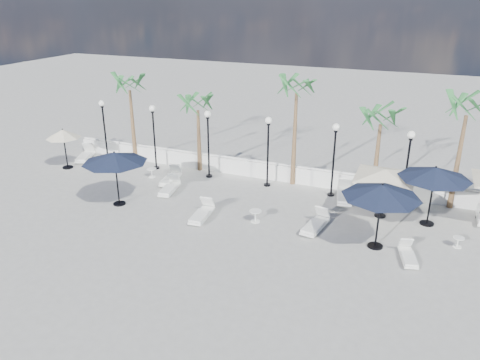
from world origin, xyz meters
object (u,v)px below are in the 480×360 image
at_px(lounger_1, 171,178).
at_px(parasol_navy_mid, 382,191).
at_px(parasol_cream_sq_a, 386,170).
at_px(parasol_navy_left, 115,158).
at_px(lounger_3, 169,188).
at_px(lounger_0, 85,155).
at_px(parasol_navy_right, 435,173).
at_px(lounger_7, 315,224).
at_px(lounger_2, 202,214).
at_px(lounger_5, 408,255).
at_px(lounger_4, 344,195).
at_px(parasol_cream_small, 63,134).

xyz_separation_m(lounger_1, parasol_navy_mid, (11.43, -2.99, 2.25)).
bearing_deg(parasol_cream_sq_a, lounger_1, -179.95).
distance_m(parasol_navy_mid, parasol_cream_sq_a, 3.01).
bearing_deg(parasol_navy_left, lounger_3, 55.81).
relative_size(lounger_0, parasol_navy_right, 0.70).
bearing_deg(parasol_navy_left, parasol_navy_right, 13.81).
bearing_deg(lounger_3, lounger_7, -18.71).
bearing_deg(lounger_2, lounger_1, 131.71).
xyz_separation_m(lounger_1, lounger_7, (8.76, -2.43, 0.00)).
distance_m(lounger_1, lounger_3, 1.39).
xyz_separation_m(lounger_7, parasol_navy_right, (4.58, 2.42, 2.23)).
distance_m(lounger_5, lounger_7, 4.15).
bearing_deg(parasol_navy_left, lounger_4, 25.01).
bearing_deg(parasol_navy_mid, lounger_1, 165.33).
relative_size(parasol_navy_left, parasol_cream_small, 1.29).
bearing_deg(lounger_1, lounger_2, -51.95).
xyz_separation_m(lounger_2, lounger_7, (5.15, 0.94, 0.01)).
height_order(lounger_2, lounger_5, lounger_2).
bearing_deg(lounger_1, parasol_navy_left, -113.40).
bearing_deg(parasol_navy_right, lounger_4, 162.27).
distance_m(lounger_3, parasol_navy_left, 3.52).
bearing_deg(parasol_navy_left, lounger_7, 6.40).
distance_m(lounger_2, lounger_3, 3.65).
bearing_deg(parasol_cream_sq_a, lounger_5, -67.62).
height_order(lounger_5, parasol_cream_small, parasol_cream_small).
relative_size(lounger_0, parasol_navy_left, 0.70).
distance_m(lounger_0, lounger_4, 16.24).
height_order(lounger_0, parasol_cream_sq_a, parasol_cream_sq_a).
height_order(lounger_0, lounger_4, lounger_4).
relative_size(parasol_navy_left, parasol_cream_sq_a, 0.61).
relative_size(parasol_navy_right, parasol_cream_sq_a, 0.61).
distance_m(lounger_2, parasol_cream_small, 11.07).
bearing_deg(lounger_0, parasol_navy_mid, -35.57).
distance_m(lounger_2, parasol_navy_right, 10.54).
distance_m(lounger_3, lounger_7, 8.21).
height_order(lounger_0, parasol_cream_small, parasol_cream_small).
xyz_separation_m(lounger_0, parasol_cream_sq_a, (18.17, -1.26, 2.08)).
xyz_separation_m(lounger_5, parasol_navy_left, (-13.65, 0.06, 2.24)).
relative_size(parasol_navy_right, parasol_cream_small, 1.29).
height_order(lounger_1, lounger_3, lounger_1).
bearing_deg(parasol_cream_sq_a, parasol_cream_small, -178.84).
height_order(lounger_0, parasol_navy_right, parasol_navy_right).
bearing_deg(lounger_3, lounger_2, -46.01).
height_order(lounger_4, parasol_navy_right, parasol_navy_right).
xyz_separation_m(lounger_7, parasol_cream_sq_a, (2.51, 2.44, 2.09)).
distance_m(lounger_0, lounger_7, 16.08).
relative_size(lounger_2, lounger_5, 1.18).
distance_m(lounger_0, lounger_2, 11.48).
distance_m(lounger_2, lounger_4, 7.37).
height_order(lounger_7, parasol_navy_right, parasol_navy_right).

